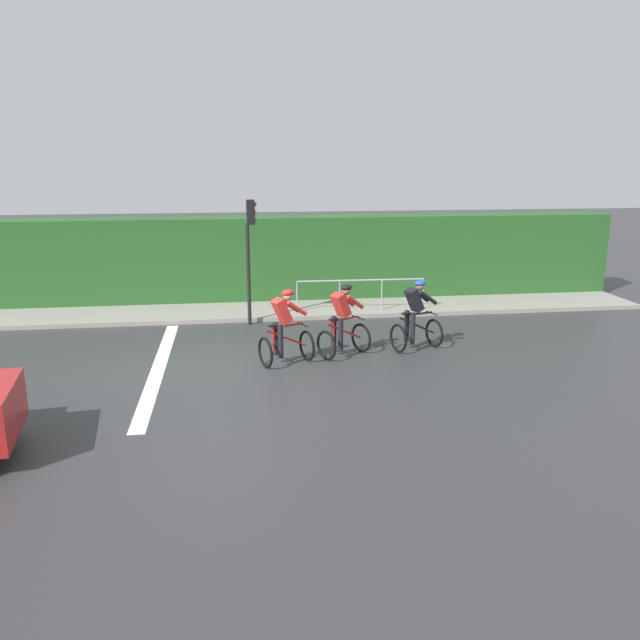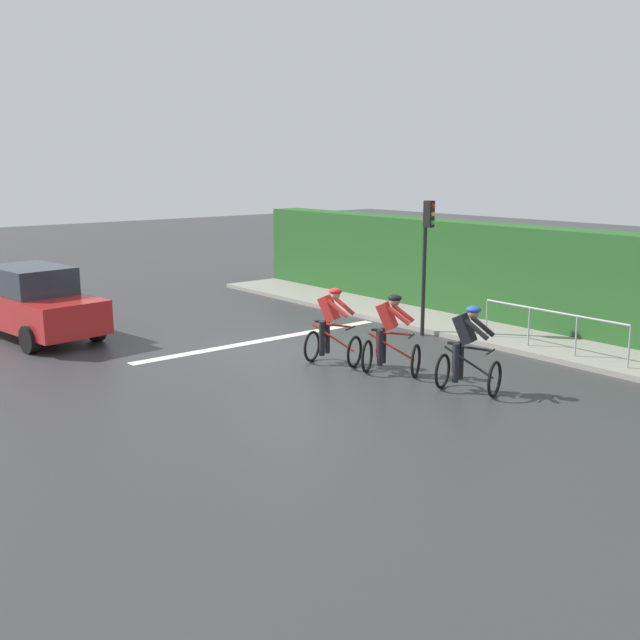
% 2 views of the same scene
% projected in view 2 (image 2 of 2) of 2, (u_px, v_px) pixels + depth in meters
% --- Properties ---
extents(ground_plane, '(80.00, 80.00, 0.00)m').
position_uv_depth(ground_plane, '(293.00, 349.00, 17.17)').
color(ground_plane, '#333335').
extents(sidewalk_kerb, '(2.80, 21.14, 0.12)m').
position_uv_depth(sidewalk_kerb, '(499.00, 331.00, 18.75)').
color(sidewalk_kerb, gray).
rests_on(sidewalk_kerb, ground).
extents(stone_wall_low, '(0.44, 21.14, 0.50)m').
position_uv_depth(stone_wall_low, '(520.00, 319.00, 19.27)').
color(stone_wall_low, tan).
rests_on(stone_wall_low, ground).
extents(hedge_wall, '(1.10, 21.14, 2.64)m').
position_uv_depth(hedge_wall, '(530.00, 278.00, 19.23)').
color(hedge_wall, '#265623').
rests_on(hedge_wall, ground).
extents(road_marking_stop_line, '(7.00, 0.30, 0.01)m').
position_uv_depth(road_marking_stop_line, '(264.00, 340.00, 18.05)').
color(road_marking_stop_line, silver).
rests_on(road_marking_stop_line, ground).
extents(cyclist_lead, '(0.99, 1.24, 1.66)m').
position_uv_depth(cyclist_lead, '(467.00, 351.00, 13.77)').
color(cyclist_lead, black).
rests_on(cyclist_lead, ground).
extents(cyclist_second, '(1.13, 1.28, 1.66)m').
position_uv_depth(cyclist_second, '(390.00, 336.00, 14.95)').
color(cyclist_second, black).
rests_on(cyclist_second, ground).
extents(cyclist_mid, '(1.04, 1.26, 1.66)m').
position_uv_depth(cyclist_mid, '(331.00, 328.00, 15.72)').
color(cyclist_mid, black).
rests_on(cyclist_mid, ground).
extents(car_red, '(2.28, 4.28, 1.76)m').
position_uv_depth(car_red, '(35.00, 303.00, 18.13)').
color(car_red, '#B21E1E').
rests_on(car_red, ground).
extents(traffic_light_near_crossing, '(0.22, 0.31, 3.34)m').
position_uv_depth(traffic_light_near_crossing, '(427.00, 247.00, 18.09)').
color(traffic_light_near_crossing, black).
rests_on(traffic_light_near_crossing, ground).
extents(pedestrian_railing_kerbside, '(0.14, 3.71, 1.03)m').
position_uv_depth(pedestrian_railing_kerbside, '(552.00, 321.00, 16.44)').
color(pedestrian_railing_kerbside, '#999EA3').
rests_on(pedestrian_railing_kerbside, ground).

